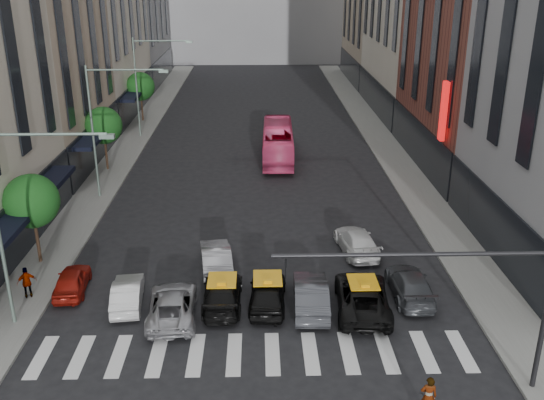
{
  "coord_description": "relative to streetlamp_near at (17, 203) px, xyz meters",
  "views": [
    {
      "loc": [
        0.06,
        -19.78,
        15.19
      ],
      "look_at": [
        0.77,
        8.97,
        4.0
      ],
      "focal_mm": 40.0,
      "sensor_mm": 36.0,
      "label": 1
    }
  ],
  "objects": [
    {
      "name": "bus",
      "position": [
        11.79,
        24.82,
        -4.48
      ],
      "size": [
        2.66,
        10.29,
        2.85
      ],
      "primitive_type": "imported",
      "rotation": [
        0.0,
        0.0,
        3.12
      ],
      "color": "#F74882",
      "rests_on": "ground"
    },
    {
      "name": "traffic_signal",
      "position": [
        17.74,
        -5.0,
        -1.43
      ],
      "size": [
        10.1,
        0.2,
        6.0
      ],
      "color": "black",
      "rests_on": "ground"
    },
    {
      "name": "car_red",
      "position": [
        0.84,
        2.93,
        -5.29
      ],
      "size": [
        1.74,
        3.7,
        1.22
      ],
      "primitive_type": "imported",
      "rotation": [
        0.0,
        0.0,
        3.23
      ],
      "color": "maroon",
      "rests_on": "ground"
    },
    {
      "name": "car_row2_left",
      "position": [
        7.85,
        5.05,
        -5.18
      ],
      "size": [
        2.09,
        4.54,
        1.44
      ],
      "primitive_type": "imported",
      "rotation": [
        0.0,
        0.0,
        3.27
      ],
      "color": "#959499",
      "rests_on": "ground"
    },
    {
      "name": "streetlamp_mid",
      "position": [
        0.0,
        16.0,
        0.0
      ],
      "size": [
        5.38,
        0.25,
        9.0
      ],
      "color": "gray",
      "rests_on": "sidewalk_left"
    },
    {
      "name": "sidewalk_left",
      "position": [
        -1.46,
        26.0,
        -5.83
      ],
      "size": [
        3.0,
        96.0,
        0.15
      ],
      "primitive_type": "cube",
      "color": "slate",
      "rests_on": "ground"
    },
    {
      "name": "ground",
      "position": [
        10.04,
        -4.0,
        -5.9
      ],
      "size": [
        160.0,
        160.0,
        0.0
      ],
      "primitive_type": "plane",
      "color": "black",
      "rests_on": "ground"
    },
    {
      "name": "car_grey_curb",
      "position": [
        17.48,
        2.03,
        -5.25
      ],
      "size": [
        1.9,
        4.56,
        1.32
      ],
      "primitive_type": "imported",
      "rotation": [
        0.0,
        0.0,
        3.13
      ],
      "color": "#3C3F43",
      "rests_on": "ground"
    },
    {
      "name": "tree_far",
      "position": [
        -1.76,
        38.0,
        -2.25
      ],
      "size": [
        2.88,
        2.88,
        4.95
      ],
      "color": "black",
      "rests_on": "sidewalk_left"
    },
    {
      "name": "liberty_sign",
      "position": [
        22.64,
        16.0,
        0.1
      ],
      "size": [
        0.3,
        0.7,
        4.0
      ],
      "color": "red",
      "rests_on": "ground"
    },
    {
      "name": "tree_near",
      "position": [
        -1.76,
        6.0,
        -2.25
      ],
      "size": [
        2.88,
        2.88,
        4.95
      ],
      "color": "black",
      "rests_on": "sidewalk_left"
    },
    {
      "name": "taxi_center",
      "position": [
        10.52,
        1.36,
        -5.18
      ],
      "size": [
        1.95,
        4.33,
        1.45
      ],
      "primitive_type": "imported",
      "rotation": [
        0.0,
        0.0,
        3.08
      ],
      "color": "black",
      "rests_on": "ground"
    },
    {
      "name": "tree_mid",
      "position": [
        -1.76,
        22.0,
        -2.25
      ],
      "size": [
        2.88,
        2.88,
        4.95
      ],
      "color": "black",
      "rests_on": "sidewalk_left"
    },
    {
      "name": "rider",
      "position": [
        16.02,
        -6.63,
        -4.23
      ],
      "size": [
        0.63,
        0.45,
        1.61
      ],
      "primitive_type": "imported",
      "rotation": [
        0.0,
        0.0,
        3.03
      ],
      "color": "gray",
      "rests_on": "motorcycle"
    },
    {
      "name": "taxi_right",
      "position": [
        14.94,
        0.87,
        -5.18
      ],
      "size": [
        2.79,
        5.38,
        1.45
      ],
      "primitive_type": "imported",
      "rotation": [
        0.0,
        0.0,
        3.07
      ],
      "color": "black",
      "rests_on": "ground"
    },
    {
      "name": "building_left_b",
      "position": [
        -6.96,
        24.0,
        6.1
      ],
      "size": [
        8.0,
        16.0,
        24.0
      ],
      "primitive_type": "cube",
      "color": "tan",
      "rests_on": "ground"
    },
    {
      "name": "sidewalk_right",
      "position": [
        21.54,
        26.0,
        -5.83
      ],
      "size": [
        3.0,
        96.0,
        0.15
      ],
      "primitive_type": "cube",
      "color": "slate",
      "rests_on": "ground"
    },
    {
      "name": "taxi_left",
      "position": [
        8.37,
        1.47,
        -5.25
      ],
      "size": [
        1.85,
        4.53,
        1.31
      ],
      "primitive_type": "imported",
      "rotation": [
        0.0,
        0.0,
        3.14
      ],
      "color": "black",
      "rests_on": "ground"
    },
    {
      "name": "car_row2_right",
      "position": [
        15.64,
        7.03,
        -5.24
      ],
      "size": [
        2.36,
        4.75,
        1.33
      ],
      "primitive_type": "imported",
      "rotation": [
        0.0,
        0.0,
        3.26
      ],
      "color": "silver",
      "rests_on": "ground"
    },
    {
      "name": "car_white_front",
      "position": [
        3.85,
        1.58,
        -5.27
      ],
      "size": [
        1.75,
        3.95,
        1.26
      ],
      "primitive_type": "imported",
      "rotation": [
        0.0,
        0.0,
        3.25
      ],
      "color": "silver",
      "rests_on": "ground"
    },
    {
      "name": "car_silver",
      "position": [
        6.12,
        0.45,
        -5.25
      ],
      "size": [
        2.45,
        4.82,
        1.3
      ],
      "primitive_type": "imported",
      "rotation": [
        0.0,
        0.0,
        3.2
      ],
      "color": "#98979C",
      "rests_on": "ground"
    },
    {
      "name": "streetlamp_far",
      "position": [
        0.0,
        32.0,
        0.0
      ],
      "size": [
        5.38,
        0.25,
        9.0
      ],
      "color": "gray",
      "rests_on": "sidewalk_left"
    },
    {
      "name": "car_grey_mid",
      "position": [
        12.54,
        1.06,
        -5.16
      ],
      "size": [
        1.73,
        4.55,
        1.48
      ],
      "primitive_type": "imported",
      "rotation": [
        0.0,
        0.0,
        3.11
      ],
      "color": "#36373D",
      "rests_on": "ground"
    },
    {
      "name": "pedestrian_far",
      "position": [
        -1.05,
        2.18,
        -4.96
      ],
      "size": [
        1.01,
        0.74,
        1.59
      ],
      "primitive_type": "imported",
      "rotation": [
        0.0,
        0.0,
        3.57
      ],
      "color": "gray",
      "rests_on": "sidewalk_left"
    },
    {
      "name": "streetlamp_near",
      "position": [
        0.0,
        0.0,
        0.0
      ],
      "size": [
        5.38,
        0.25,
        9.0
      ],
      "color": "gray",
      "rests_on": "sidewalk_left"
    }
  ]
}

